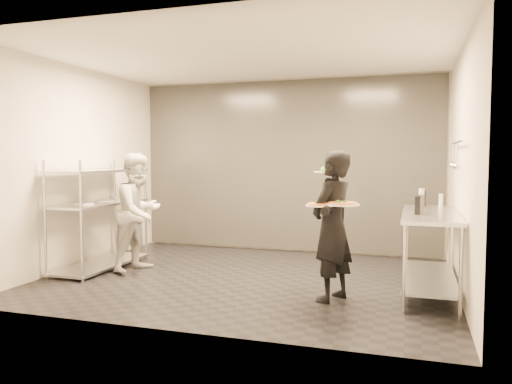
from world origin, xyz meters
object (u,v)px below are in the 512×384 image
(prep_counter, at_px, (430,238))
(chef, at_px, (139,212))
(waiter, at_px, (332,226))
(pizza_plate_far, at_px, (343,204))
(bottle_clear, at_px, (441,201))
(salad_plate, at_px, (326,170))
(pass_rack, at_px, (100,213))
(pos_monitor, at_px, (420,204))
(bottle_green, at_px, (421,198))
(bottle_dark, at_px, (424,198))
(pizza_plate_near, at_px, (319,205))

(prep_counter, bearing_deg, chef, 179.67)
(waiter, height_order, pizza_plate_far, waiter)
(bottle_clear, bearing_deg, waiter, -132.70)
(waiter, height_order, chef, waiter)
(salad_plate, bearing_deg, waiter, -68.73)
(pass_rack, distance_m, prep_counter, 4.33)
(waiter, xyz_separation_m, chef, (-2.72, 0.64, -0.01))
(waiter, height_order, pos_monitor, waiter)
(bottle_green, height_order, bottle_dark, bottle_green)
(pizza_plate_near, height_order, salad_plate, salad_plate)
(pass_rack, distance_m, bottle_clear, 4.52)
(chef, relative_size, bottle_green, 6.69)
(pos_monitor, distance_m, bottle_clear, 0.81)
(bottle_clear, xyz_separation_m, bottle_dark, (-0.19, 0.19, 0.01))
(salad_plate, relative_size, bottle_dark, 1.42)
(pizza_plate_far, height_order, bottle_green, bottle_green)
(bottle_clear, bearing_deg, chef, -171.28)
(bottle_dark, bearing_deg, pizza_plate_far, -116.82)
(waiter, xyz_separation_m, bottle_green, (0.91, 1.13, 0.24))
(waiter, bearing_deg, pizza_plate_far, 59.30)
(pizza_plate_near, height_order, pizza_plate_far, pizza_plate_far)
(prep_counter, relative_size, waiter, 1.12)
(chef, distance_m, bottle_clear, 3.92)
(pos_monitor, bearing_deg, pass_rack, -172.45)
(pos_monitor, bearing_deg, bottle_green, 97.14)
(pizza_plate_far, relative_size, bottle_clear, 2.03)
(prep_counter, bearing_deg, waiter, -148.18)
(pass_rack, distance_m, pizza_plate_far, 3.56)
(prep_counter, distance_m, salad_plate, 1.40)
(bottle_clear, relative_size, bottle_dark, 0.89)
(pass_rack, bearing_deg, pizza_plate_far, -13.17)
(pass_rack, relative_size, chef, 1.01)
(chef, relative_size, pizza_plate_far, 4.59)
(prep_counter, bearing_deg, pos_monitor, -128.04)
(bottle_clear, bearing_deg, pizza_plate_near, -131.71)
(chef, bearing_deg, prep_counter, -78.53)
(pizza_plate_far, bearing_deg, pass_rack, 166.83)
(prep_counter, distance_m, bottle_green, 0.66)
(prep_counter, distance_m, pizza_plate_near, 1.43)
(bottle_green, bearing_deg, bottle_dark, 83.37)
(pizza_plate_far, bearing_deg, pizza_plate_near, 175.59)
(salad_plate, bearing_deg, chef, 173.13)
(waiter, height_order, pizza_plate_near, waiter)
(pass_rack, distance_m, bottle_green, 4.28)
(pizza_plate_far, bearing_deg, pos_monitor, 41.19)
(pass_rack, xyz_separation_m, prep_counter, (4.33, 0.00, -0.14))
(pass_rack, height_order, bottle_clear, pass_rack)
(bottle_green, relative_size, bottle_dark, 1.24)
(pizza_plate_near, relative_size, bottle_dark, 1.49)
(pizza_plate_near, bearing_deg, pos_monitor, 32.69)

